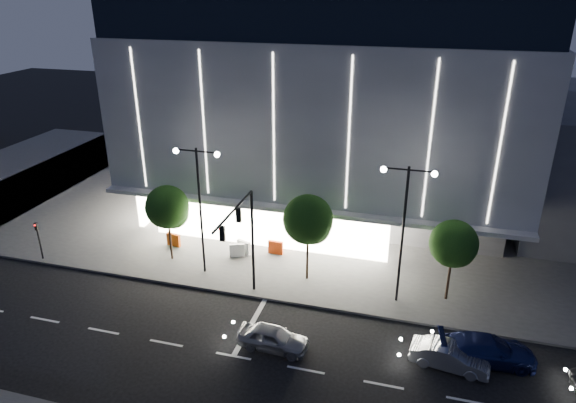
# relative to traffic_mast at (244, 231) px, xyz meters

# --- Properties ---
(ground) EXTENTS (160.00, 160.00, 0.00)m
(ground) POSITION_rel_traffic_mast_xyz_m (-1.00, -3.34, -5.03)
(ground) COLOR black
(ground) RESTS_ON ground
(sidewalk_museum) EXTENTS (70.00, 40.00, 0.15)m
(sidewalk_museum) POSITION_rel_traffic_mast_xyz_m (4.00, 20.66, -4.95)
(sidewalk_museum) COLOR #474747
(sidewalk_museum) RESTS_ON ground
(museum) EXTENTS (30.00, 25.80, 18.00)m
(museum) POSITION_rel_traffic_mast_xyz_m (1.98, 18.97, 4.25)
(museum) COLOR #4C4C51
(museum) RESTS_ON ground
(traffic_mast) EXTENTS (0.33, 5.89, 7.07)m
(traffic_mast) POSITION_rel_traffic_mast_xyz_m (0.00, 0.00, 0.00)
(traffic_mast) COLOR black
(traffic_mast) RESTS_ON ground
(street_lamp_west) EXTENTS (3.16, 0.36, 9.00)m
(street_lamp_west) POSITION_rel_traffic_mast_xyz_m (-4.00, 2.66, 0.93)
(street_lamp_west) COLOR black
(street_lamp_west) RESTS_ON ground
(street_lamp_east) EXTENTS (3.16, 0.36, 9.00)m
(street_lamp_east) POSITION_rel_traffic_mast_xyz_m (9.00, 2.66, 0.93)
(street_lamp_east) COLOR black
(street_lamp_east) RESTS_ON ground
(ped_signal_far) EXTENTS (0.22, 0.24, 3.00)m
(ped_signal_far) POSITION_rel_traffic_mast_xyz_m (-16.00, 1.16, -3.14)
(ped_signal_far) COLOR black
(ped_signal_far) RESTS_ON ground
(tree_left) EXTENTS (3.02, 3.02, 5.72)m
(tree_left) POSITION_rel_traffic_mast_xyz_m (-6.97, 3.68, -0.99)
(tree_left) COLOR black
(tree_left) RESTS_ON ground
(tree_mid) EXTENTS (3.25, 3.25, 6.15)m
(tree_mid) POSITION_rel_traffic_mast_xyz_m (3.03, 3.68, -0.69)
(tree_mid) COLOR black
(tree_mid) RESTS_ON ground
(tree_right) EXTENTS (2.91, 2.91, 5.51)m
(tree_right) POSITION_rel_traffic_mast_xyz_m (12.03, 3.68, -1.14)
(tree_right) COLOR black
(tree_right) RESTS_ON ground
(car_lead) EXTENTS (4.04, 1.81, 1.35)m
(car_lead) POSITION_rel_traffic_mast_xyz_m (2.87, -3.63, -4.35)
(car_lead) COLOR #95979C
(car_lead) RESTS_ON ground
(car_second) EXTENTS (4.18, 1.94, 1.33)m
(car_second) POSITION_rel_traffic_mast_xyz_m (12.12, -2.57, -4.36)
(car_second) COLOR #B2B4BA
(car_second) RESTS_ON ground
(car_third) EXTENTS (5.27, 2.66, 1.47)m
(car_third) POSITION_rel_traffic_mast_xyz_m (14.00, -1.62, -4.29)
(car_third) COLOR navy
(car_third) RESTS_ON ground
(barrier_a) EXTENTS (1.13, 0.42, 1.00)m
(barrier_a) POSITION_rel_traffic_mast_xyz_m (-7.79, 5.46, -4.38)
(barrier_a) COLOR #C6440B
(barrier_a) RESTS_ON sidewalk_museum
(barrier_b) EXTENTS (1.11, 0.66, 1.00)m
(barrier_b) POSITION_rel_traffic_mast_xyz_m (-2.59, 5.20, -4.38)
(barrier_b) COLOR white
(barrier_b) RESTS_ON sidewalk_museum
(barrier_c) EXTENTS (1.11, 0.30, 1.00)m
(barrier_c) POSITION_rel_traffic_mast_xyz_m (-0.02, 6.35, -4.38)
(barrier_c) COLOR red
(barrier_c) RESTS_ON sidewalk_museum
(barrier_d) EXTENTS (1.12, 0.62, 1.00)m
(barrier_d) POSITION_rel_traffic_mast_xyz_m (-2.28, 5.77, -4.38)
(barrier_d) COLOR silver
(barrier_d) RESTS_ON sidewalk_museum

